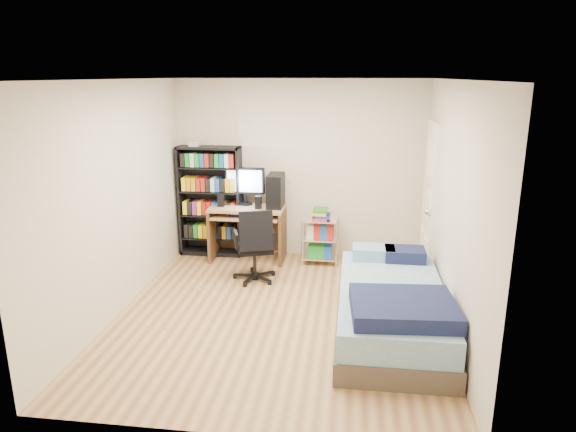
# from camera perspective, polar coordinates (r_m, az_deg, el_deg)

# --- Properties ---
(room) EXTENTS (3.58, 4.08, 2.58)m
(room) POSITION_cam_1_polar(r_m,az_deg,el_deg) (5.33, -1.10, 1.36)
(room) COLOR tan
(room) RESTS_ON ground
(media_shelf) EXTENTS (0.89, 0.30, 1.64)m
(media_shelf) POSITION_cam_1_polar(r_m,az_deg,el_deg) (7.44, -8.61, 1.78)
(media_shelf) COLOR black
(media_shelf) RESTS_ON room
(computer_desk) EXTENTS (1.03, 0.60, 1.30)m
(computer_desk) POSITION_cam_1_polar(r_m,az_deg,el_deg) (7.22, -3.64, 0.60)
(computer_desk) COLOR tan
(computer_desk) RESTS_ON room
(office_chair) EXTENTS (0.72, 0.72, 0.96)m
(office_chair) POSITION_cam_1_polar(r_m,az_deg,el_deg) (6.53, -3.68, -4.68)
(office_chair) COLOR black
(office_chair) RESTS_ON room
(wire_cart) EXTENTS (0.49, 0.36, 0.78)m
(wire_cart) POSITION_cam_1_polar(r_m,az_deg,el_deg) (7.07, 3.64, -1.32)
(wire_cart) COLOR silver
(wire_cart) RESTS_ON room
(bed) EXTENTS (1.08, 2.16, 0.62)m
(bed) POSITION_cam_1_polar(r_m,az_deg,el_deg) (5.37, 11.44, -9.94)
(bed) COLOR #50463B
(bed) RESTS_ON room
(door) EXTENTS (0.12, 0.80, 2.00)m
(door) POSITION_cam_1_polar(r_m,az_deg,el_deg) (6.71, 15.41, 1.55)
(door) COLOR white
(door) RESTS_ON room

